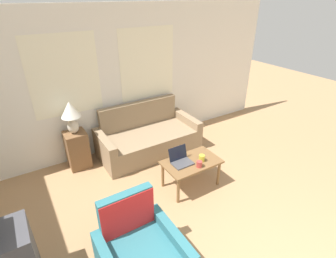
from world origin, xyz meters
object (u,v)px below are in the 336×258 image
Objects in this scene: couch at (147,138)px; cup_yellow at (202,158)px; laptop at (181,160)px; cup_navy at (199,164)px; coffee_table at (191,164)px; armchair at (141,257)px; table_lamp at (71,113)px.

cup_yellow is (0.22, -1.36, 0.24)m from couch.
laptop is 0.32m from cup_yellow.
couch is 6.12× the size of laptop.
laptop is at bearing 125.68° from cup_navy.
cup_navy reaches higher than coffee_table.
laptop is 3.21× the size of cup_navy.
couch is at bearing 99.09° from cup_yellow.
cup_yellow is (1.46, 0.84, 0.25)m from armchair.
laptop is (-0.16, 0.06, 0.11)m from coffee_table.
couch reaches higher than cup_navy.
coffee_table is (1.32, 0.91, 0.14)m from armchair.
couch is 1.47m from table_lamp.
coffee_table is 0.20m from cup_navy.
cup_navy is at bearing -85.76° from coffee_table.
armchair is 1.54m from cup_navy.
armchair is 2.49m from table_lamp.
table_lamp is 5.47× the size of cup_yellow.
table_lamp is 2.08m from coffee_table.
couch is 2.15× the size of coffee_table.
armchair is 1.54m from laptop.
couch is 1.30m from coffee_table.
table_lamp is 1.90m from laptop.
table_lamp is (-1.26, 0.18, 0.75)m from couch.
laptop is (1.18, -1.40, -0.50)m from table_lamp.
couch reaches higher than cup_yellow.
table_lamp reaches higher than couch.
table_lamp is at bearing 130.20° from laptop.
coffee_table is (1.34, -1.46, -0.61)m from table_lamp.
couch is at bearing 93.66° from cup_navy.
cup_yellow is at bearing -27.71° from coffee_table.
couch is 18.35× the size of cup_yellow.
table_lamp is (-0.02, 2.37, 0.75)m from armchair.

